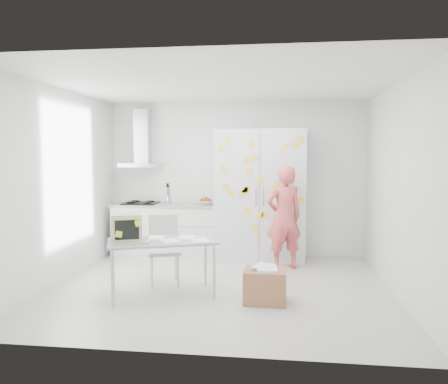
# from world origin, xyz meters

# --- Properties ---
(floor) EXTENTS (4.50, 4.00, 0.02)m
(floor) POSITION_xyz_m (0.00, 0.00, -0.01)
(floor) COLOR silver
(floor) RESTS_ON ground
(walls) EXTENTS (4.52, 4.01, 2.70)m
(walls) POSITION_xyz_m (0.00, 0.72, 1.35)
(walls) COLOR white
(walls) RESTS_ON ground
(ceiling) EXTENTS (4.50, 4.00, 0.02)m
(ceiling) POSITION_xyz_m (0.00, 0.00, 2.70)
(ceiling) COLOR white
(ceiling) RESTS_ON walls
(counter_run) EXTENTS (1.84, 0.63, 1.28)m
(counter_run) POSITION_xyz_m (-1.20, 1.70, 0.47)
(counter_run) COLOR white
(counter_run) RESTS_ON ground
(range_hood) EXTENTS (0.70, 0.48, 1.01)m
(range_hood) POSITION_xyz_m (-1.65, 1.84, 1.96)
(range_hood) COLOR silver
(range_hood) RESTS_ON walls
(tall_cabinet) EXTENTS (1.50, 0.68, 2.20)m
(tall_cabinet) POSITION_xyz_m (0.45, 1.67, 1.10)
(tall_cabinet) COLOR silver
(tall_cabinet) RESTS_ON ground
(person) EXTENTS (0.69, 0.59, 1.61)m
(person) POSITION_xyz_m (0.85, 1.10, 0.81)
(person) COLOR #E05757
(person) RESTS_ON ground
(desk) EXTENTS (1.48, 1.09, 1.06)m
(desk) POSITION_xyz_m (-0.95, -0.51, 0.80)
(desk) COLOR #A5A7AF
(desk) RESTS_ON ground
(chair) EXTENTS (0.54, 0.54, 0.95)m
(chair) POSITION_xyz_m (-0.82, 0.11, 0.54)
(chair) COLOR silver
(chair) RESTS_ON ground
(cardboard_box) EXTENTS (0.52, 0.43, 0.44)m
(cardboard_box) POSITION_xyz_m (0.61, -0.53, 0.21)
(cardboard_box) COLOR #A67248
(cardboard_box) RESTS_ON ground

